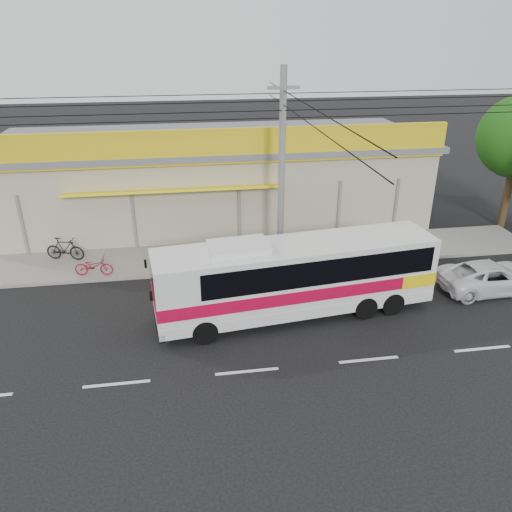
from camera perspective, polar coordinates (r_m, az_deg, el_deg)
The scene contains 9 objects.
ground at distance 18.13m, azimuth -2.11°, elevation -8.24°, with size 120.00×120.00×0.00m, color black.
sidewalk at distance 23.33m, azimuth -3.85°, elevation -0.06°, with size 30.00×3.20×0.15m, color slate.
lane_markings at distance 16.11m, azimuth -1.03°, elevation -13.06°, with size 50.00×0.12×0.01m, color silver, non-canonical shape.
storefront_building at distance 27.74m, azimuth -5.04°, elevation 8.92°, with size 22.60×9.20×5.70m.
coach_bus at distance 18.22m, azimuth 5.10°, elevation -1.97°, with size 10.48×3.39×3.17m.
motorbike_red at distance 22.32m, azimuth -18.06°, elevation -1.11°, with size 0.56×1.62×0.85m, color maroon.
motorbike_dark at distance 24.19m, azimuth -21.00°, elevation 0.77°, with size 0.50×1.78×1.07m, color black.
white_car at distance 22.42m, azimuth 25.30°, elevation -2.17°, with size 1.99×4.32×1.20m, color silver.
utility_pole at distance 20.67m, azimuth 3.11°, elevation 16.90°, with size 34.00×14.00×8.53m.
Camera 1 is at (-1.64, -15.08, 9.92)m, focal length 35.00 mm.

